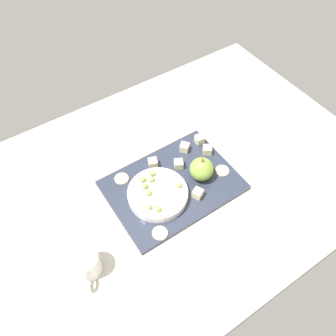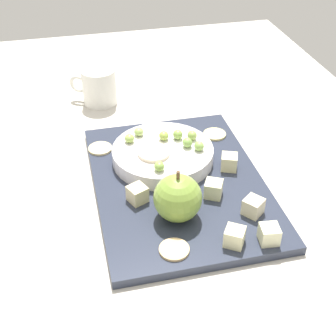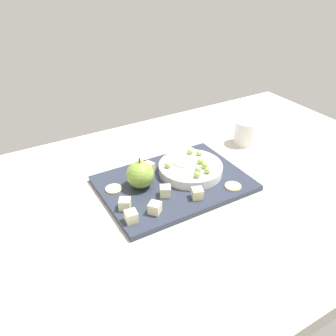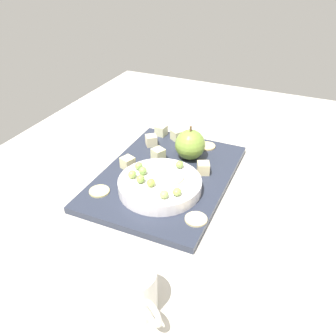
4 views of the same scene
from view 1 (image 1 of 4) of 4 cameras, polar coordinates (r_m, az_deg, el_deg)
name	(u,v)px [view 1 (image 1 of 4)]	position (r cm, az deg, el deg)	size (l,w,h in cm)	color
table	(156,190)	(104.64, -2.00, -3.76)	(137.18, 86.57, 4.56)	beige
platter	(173,185)	(101.97, 0.76, -2.91)	(37.78, 27.12, 1.48)	#292F40
serving_dish	(158,194)	(97.94, -1.73, -4.39)	(17.33, 17.33, 2.51)	white
apple_whole	(201,169)	(100.55, 5.60, -0.19)	(7.13, 7.13, 7.13)	olive
apple_stem	(203,160)	(97.25, 5.80, 1.27)	(0.50, 0.50, 1.20)	brown
cheese_cube_0	(179,164)	(104.09, 1.78, 0.66)	(2.62, 2.62, 2.62)	beige
cheese_cube_1	(153,163)	(104.43, -2.55, 0.86)	(2.62, 2.62, 2.62)	beige
cheese_cube_2	(207,150)	(108.27, 6.57, 3.03)	(2.62, 2.62, 2.62)	beige
cheese_cube_3	(198,193)	(98.33, 4.98, -4.25)	(2.62, 2.62, 2.62)	beige
cheese_cube_4	(184,147)	(108.35, 2.77, 3.47)	(2.62, 2.62, 2.62)	beige
cheese_cube_5	(200,139)	(110.89, 5.31, 4.77)	(2.62, 2.62, 2.62)	beige
cracker_0	(122,179)	(103.13, -7.76, -1.77)	(4.23, 4.23, 0.40)	#D1C583
cracker_1	(160,233)	(93.15, -1.37, -10.82)	(4.23, 4.23, 0.40)	beige
cracker_2	(222,171)	(105.22, 9.04, -0.45)	(4.23, 4.23, 0.40)	#DEBB80
grape_0	(145,186)	(97.11, -3.94, -3.01)	(1.84, 1.66, 1.73)	#8CB350
grape_1	(152,173)	(99.60, -2.68, -0.89)	(1.84, 1.66, 1.62)	#8CB555
grape_2	(148,193)	(95.89, -3.31, -4.12)	(1.84, 1.66, 1.61)	#9BB74B
grape_3	(148,207)	(93.52, -3.28, -6.53)	(1.84, 1.66, 1.49)	#9EBA63
grape_4	(152,180)	(98.19, -2.72, -2.00)	(1.84, 1.66, 1.71)	#88B254
grape_5	(158,209)	(93.09, -1.71, -6.89)	(1.84, 1.66, 1.49)	#97B753
grape_6	(143,179)	(98.53, -4.26, -1.86)	(1.84, 1.66, 1.69)	#95B255
grape_7	(179,185)	(97.20, 1.85, -2.88)	(1.84, 1.66, 1.56)	#89AD4E
apple_slice_0	(165,193)	(96.18, -0.47, -4.28)	(5.40, 5.40, 0.60)	beige
cup	(86,264)	(89.77, -13.54, -15.32)	(7.11, 9.65, 7.58)	white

